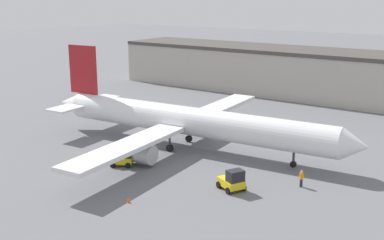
# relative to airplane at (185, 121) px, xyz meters

# --- Properties ---
(ground_plane) EXTENTS (400.00, 400.00, 0.00)m
(ground_plane) POSITION_rel_airplane_xyz_m (1.08, 0.10, -3.50)
(ground_plane) COLOR slate
(terminal_building) EXTENTS (96.02, 13.69, 8.85)m
(terminal_building) POSITION_rel_airplane_xyz_m (8.22, 39.64, 0.94)
(terminal_building) COLOR #ADA89E
(terminal_building) RESTS_ON ground_plane
(airplane) EXTENTS (43.51, 39.98, 12.06)m
(airplane) POSITION_rel_airplane_xyz_m (0.00, 0.00, 0.00)
(airplane) COLOR white
(airplane) RESTS_ON ground_plane
(ground_crew_worker) EXTENTS (0.39, 0.39, 1.77)m
(ground_crew_worker) POSITION_rel_airplane_xyz_m (17.24, -3.65, -2.55)
(ground_crew_worker) COLOR #1E2338
(ground_crew_worker) RESTS_ON ground_plane
(baggage_tug) EXTENTS (3.10, 2.93, 2.23)m
(baggage_tug) POSITION_rel_airplane_xyz_m (12.02, -8.38, -2.49)
(baggage_tug) COLOR yellow
(baggage_tug) RESTS_ON ground_plane
(belt_loader_truck) EXTENTS (3.01, 2.86, 2.12)m
(belt_loader_truck) POSITION_rel_airplane_xyz_m (-1.73, -9.35, -2.51)
(belt_loader_truck) COLOR yellow
(belt_loader_truck) RESTS_ON ground_plane
(safety_cone_near) EXTENTS (0.36, 0.36, 0.55)m
(safety_cone_near) POSITION_rel_airplane_xyz_m (5.67, -16.57, -3.22)
(safety_cone_near) COLOR #EF590F
(safety_cone_near) RESTS_ON ground_plane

